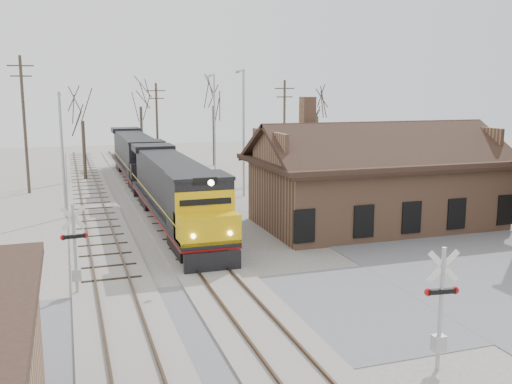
% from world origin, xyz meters
% --- Properties ---
extents(ground, '(140.00, 140.00, 0.00)m').
position_xyz_m(ground, '(0.00, 0.00, 0.00)').
color(ground, '#A9A499').
rests_on(ground, ground).
extents(road, '(60.00, 9.00, 0.03)m').
position_xyz_m(road, '(0.00, 0.00, 0.01)').
color(road, slate).
rests_on(road, ground).
extents(track_main, '(3.40, 90.00, 0.24)m').
position_xyz_m(track_main, '(0.00, 15.00, 0.07)').
color(track_main, '#A9A499').
rests_on(track_main, ground).
extents(track_siding, '(3.40, 90.00, 0.24)m').
position_xyz_m(track_siding, '(-4.50, 15.00, 0.07)').
color(track_siding, '#A9A499').
rests_on(track_siding, ground).
extents(depot, '(15.20, 9.31, 7.90)m').
position_xyz_m(depot, '(11.99, 12.00, 2.41)').
color(depot, '#95694D').
rests_on(depot, ground).
extents(locomotive_lead, '(2.89, 19.38, 4.30)m').
position_xyz_m(locomotive_lead, '(0.00, 14.82, 2.26)').
color(locomotive_lead, black).
rests_on(locomotive_lead, ground).
extents(locomotive_trailing, '(2.89, 19.38, 4.07)m').
position_xyz_m(locomotive_trailing, '(0.00, 34.48, 2.26)').
color(locomotive_trailing, black).
rests_on(locomotive_trailing, ground).
extents(crossbuck_near, '(1.09, 0.29, 3.82)m').
position_xyz_m(crossbuck_near, '(4.19, -5.29, 1.81)').
color(crossbuck_near, '#A5A8AD').
rests_on(crossbuck_near, ground).
extents(crossbuck_far, '(1.09, 0.29, 3.82)m').
position_xyz_m(crossbuck_far, '(-5.98, 4.80, 1.81)').
color(crossbuck_far, '#A5A8AD').
rests_on(crossbuck_far, ground).
extents(streetlight_a, '(0.25, 2.04, 8.20)m').
position_xyz_m(streetlight_a, '(-6.34, 20.22, 4.63)').
color(streetlight_a, '#A5A8AD').
rests_on(streetlight_a, ground).
extents(streetlight_b, '(0.25, 2.04, 9.87)m').
position_xyz_m(streetlight_b, '(7.09, 23.88, 5.48)').
color(streetlight_b, '#A5A8AD').
rests_on(streetlight_b, ground).
extents(streetlight_c, '(0.25, 2.04, 9.85)m').
position_xyz_m(streetlight_c, '(8.07, 36.83, 5.47)').
color(streetlight_c, '#A5A8AD').
rests_on(streetlight_c, ground).
extents(utility_pole_a, '(2.00, 0.24, 10.97)m').
position_xyz_m(utility_pole_a, '(-9.15, 30.52, 5.72)').
color(utility_pole_a, '#382D23').
rests_on(utility_pole_a, ground).
extents(utility_pole_b, '(2.00, 0.24, 9.00)m').
position_xyz_m(utility_pole_b, '(3.19, 42.26, 4.72)').
color(utility_pole_b, '#382D23').
rests_on(utility_pole_b, ground).
extents(utility_pole_c, '(2.00, 0.24, 9.23)m').
position_xyz_m(utility_pole_c, '(13.99, 32.75, 4.83)').
color(utility_pole_c, '#382D23').
rests_on(utility_pole_c, ground).
extents(tree_b, '(3.65, 3.65, 8.95)m').
position_xyz_m(tree_b, '(-4.54, 36.33, 6.36)').
color(tree_b, '#382D23').
rests_on(tree_b, ground).
extents(tree_c, '(4.26, 4.26, 10.43)m').
position_xyz_m(tree_c, '(2.31, 48.38, 7.42)').
color(tree_c, '#382D23').
rests_on(tree_c, ground).
extents(tree_d, '(4.38, 4.38, 10.72)m').
position_xyz_m(tree_d, '(9.50, 42.64, 7.64)').
color(tree_d, '#382D23').
rests_on(tree_d, ground).
extents(tree_e, '(3.71, 3.71, 9.10)m').
position_xyz_m(tree_e, '(19.13, 36.47, 6.47)').
color(tree_e, '#382D23').
rests_on(tree_e, ground).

